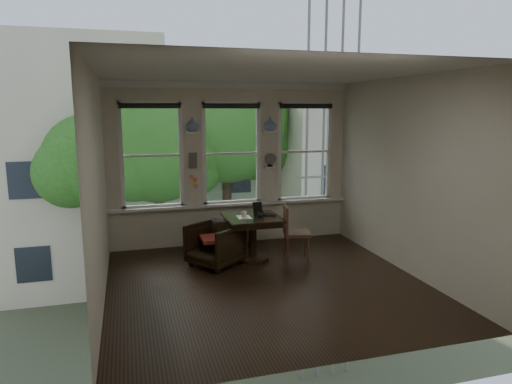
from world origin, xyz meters
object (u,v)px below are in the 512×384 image
object	(u,v)px
table	(252,238)
side_chair_right	(297,233)
mug	(244,215)
armchair_left	(215,245)
laptop	(266,215)

from	to	relation	value
table	side_chair_right	bearing A→B (deg)	-12.74
table	side_chair_right	size ratio (longest dim) A/B	0.98
side_chair_right	mug	distance (m)	0.96
armchair_left	laptop	size ratio (longest dim) A/B	2.37
table	mug	size ratio (longest dim) A/B	8.77
table	laptop	xyz separation A→B (m)	(0.24, 0.00, 0.39)
laptop	armchair_left	bearing A→B (deg)	-147.38
armchair_left	mug	world-z (taller)	mug
armchair_left	mug	size ratio (longest dim) A/B	7.44
laptop	mug	size ratio (longest dim) A/B	3.14
laptop	mug	distance (m)	0.39
mug	armchair_left	bearing A→B (deg)	-171.76
side_chair_right	armchair_left	bearing A→B (deg)	100.14
table	armchair_left	xyz separation A→B (m)	(-0.65, -0.10, -0.03)
table	mug	xyz separation A→B (m)	(-0.15, -0.03, 0.42)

